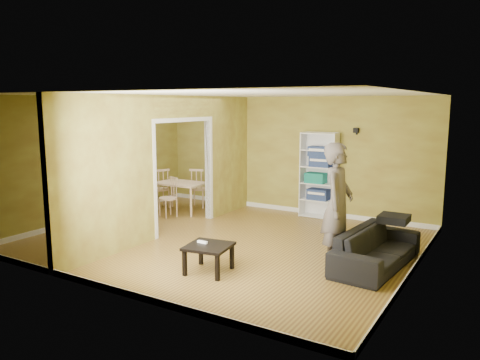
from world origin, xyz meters
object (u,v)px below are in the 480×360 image
Objects in this scene: person at (338,194)px; chair_near at (168,197)px; chair_far at (198,187)px; bookshelf at (320,175)px; dining_table at (181,186)px; coffee_table at (209,249)px; sofa at (377,243)px; chair_left at (160,188)px.

person is 2.54× the size of chair_near.
person is at bearing 131.81° from chair_far.
bookshelf is 3.13m from dining_table.
chair_near is (-2.72, 2.36, 0.08)m from coffee_table.
coffee_table is 0.72× the size of chair_near.
chair_near is (-4.76, 0.84, 0.06)m from sofa.
chair_left reaches higher than chair_far.
chair_far is at bearing 110.72° from chair_near.
coffee_table is (-0.10, -4.06, -0.57)m from bookshelf.
bookshelf is (-1.37, 2.76, -0.18)m from person.
coffee_table is at bearing -46.14° from dining_table.
chair_left reaches higher than dining_table.
person is 2.10m from coffee_table.
chair_left is at bearing -163.01° from bookshelf.
bookshelf is at bearing 170.68° from chair_far.
person reaches higher than sofa.
coffee_table is (-2.03, -1.52, -0.02)m from sofa.
chair_far is (0.73, 0.52, -0.00)m from chair_left.
bookshelf reaches higher than dining_table.
bookshelf is at bearing 22.08° from person.
chair_left reaches higher than chair_near.
bookshelf is at bearing 129.77° from chair_left.
person is at bearing 6.20° from chair_near.
dining_table is at bearing 64.19° from chair_far.
coffee_table is at bearing 131.93° from sofa.
chair_left is 0.96m from chair_near.
chair_left is at bearing 66.93° from person.
chair_near is at bearing -83.45° from dining_table.
sofa is at bearing 10.29° from chair_near.
chair_far is (-4.76, 1.98, 0.10)m from sofa.
sofa is 0.94m from person.
chair_far is at bearing 127.98° from coffee_table.
sofa is 2.08× the size of chair_left.
coffee_table is at bearing 72.13° from chair_left.
person is 4.78m from chair_far.
bookshelf reaches higher than sofa.
chair_left is (-3.56, -1.09, -0.45)m from bookshelf.
coffee_table is 0.57× the size of dining_table.
chair_far is (-2.73, 3.50, 0.12)m from coffee_table.
person is at bearing 94.08° from chair_left.
dining_table is 0.62m from chair_far.
chair_far is at bearing 84.81° from dining_table.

